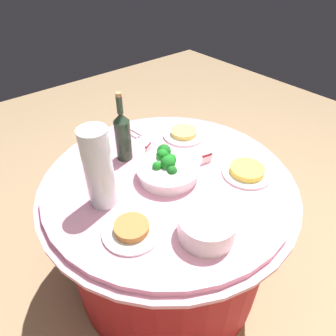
% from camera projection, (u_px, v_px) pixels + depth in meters
% --- Properties ---
extents(ground_plane, '(6.00, 6.00, 0.00)m').
position_uv_depth(ground_plane, '(168.00, 271.00, 1.82)').
color(ground_plane, '#9E7F5B').
extents(buffet_table, '(1.16, 1.16, 0.74)m').
position_uv_depth(buffet_table, '(168.00, 230.00, 1.58)').
color(buffet_table, maroon).
rests_on(buffet_table, ground_plane).
extents(broccoli_bowl, '(0.28, 0.28, 0.11)m').
position_uv_depth(broccoli_bowl, '(168.00, 168.00, 1.34)').
color(broccoli_bowl, white).
rests_on(broccoli_bowl, buffet_table).
extents(plate_stack, '(0.21, 0.21, 0.09)m').
position_uv_depth(plate_stack, '(207.00, 226.00, 1.07)').
color(plate_stack, white).
rests_on(plate_stack, buffet_table).
extents(wine_bottle, '(0.07, 0.07, 0.34)m').
position_uv_depth(wine_bottle, '(123.00, 135.00, 1.39)').
color(wine_bottle, '#233624').
rests_on(wine_bottle, buffet_table).
extents(decorative_fruit_vase, '(0.11, 0.11, 0.34)m').
position_uv_depth(decorative_fruit_vase, '(99.00, 171.00, 1.14)').
color(decorative_fruit_vase, silver).
rests_on(decorative_fruit_vase, buffet_table).
extents(serving_tongs, '(0.06, 0.17, 0.01)m').
position_uv_depth(serving_tongs, '(130.00, 132.00, 1.65)').
color(serving_tongs, silver).
rests_on(serving_tongs, buffet_table).
extents(food_plate_noodles, '(0.22, 0.22, 0.04)m').
position_uv_depth(food_plate_noodles, '(184.00, 134.00, 1.61)').
color(food_plate_noodles, white).
rests_on(food_plate_noodles, buffet_table).
extents(food_plate_fried_egg, '(0.22, 0.22, 0.04)m').
position_uv_depth(food_plate_fried_egg, '(247.00, 171.00, 1.36)').
color(food_plate_fried_egg, white).
rests_on(food_plate_fried_egg, buffet_table).
extents(food_plate_peanuts, '(0.22, 0.22, 0.04)m').
position_uv_depth(food_plate_peanuts, '(132.00, 229.00, 1.10)').
color(food_plate_peanuts, white).
rests_on(food_plate_peanuts, buffet_table).
extents(label_placard_front, '(0.05, 0.02, 0.05)m').
position_uv_depth(label_placard_front, '(207.00, 157.00, 1.42)').
color(label_placard_front, white).
rests_on(label_placard_front, buffet_table).
extents(label_placard_mid, '(0.05, 0.02, 0.05)m').
position_uv_depth(label_placard_mid, '(106.00, 163.00, 1.39)').
color(label_placard_mid, white).
rests_on(label_placard_mid, buffet_table).
extents(label_placard_rear, '(0.05, 0.03, 0.05)m').
position_uv_depth(label_placard_rear, '(148.00, 147.00, 1.48)').
color(label_placard_rear, white).
rests_on(label_placard_rear, buffet_table).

